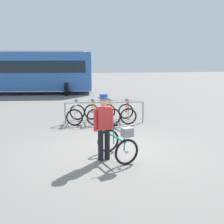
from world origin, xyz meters
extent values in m
plane|color=slate|center=(0.00, 0.00, 0.00)|extent=(80.00, 80.00, 0.00)
cylinder|color=#99999E|center=(-1.47, 3.44, 0.42)|extent=(0.06, 0.06, 0.85)
cylinder|color=#99999E|center=(1.67, 3.19, 0.42)|extent=(0.06, 0.06, 0.85)
cylinder|color=#99999E|center=(0.10, 3.31, 0.85)|extent=(3.14, 0.31, 0.05)
torus|color=black|center=(-0.96, 4.09, 0.33)|extent=(0.67, 0.20, 0.66)
cylinder|color=#B7B7BC|center=(-0.96, 4.09, 0.33)|extent=(0.09, 0.08, 0.08)
torus|color=black|center=(-1.12, 3.09, 0.33)|extent=(0.67, 0.20, 0.66)
cylinder|color=#B7B7BC|center=(-1.12, 3.09, 0.33)|extent=(0.09, 0.08, 0.08)
cube|color=silver|center=(-1.04, 3.59, 0.56)|extent=(0.18, 0.91, 0.04)
cube|color=silver|center=(-1.05, 3.54, 0.78)|extent=(0.13, 0.61, 0.04)
cylinder|color=silver|center=(-1.01, 3.77, 0.60)|extent=(0.03, 0.03, 0.55)
cube|color=black|center=(-1.01, 3.77, 0.88)|extent=(0.16, 0.26, 0.06)
cylinder|color=silver|center=(-1.10, 3.21, 0.65)|extent=(0.03, 0.03, 0.63)
cylinder|color=#B7B7BC|center=(-1.10, 3.21, 0.96)|extent=(0.52, 0.11, 0.03)
torus|color=black|center=(-0.35, 4.04, 0.33)|extent=(0.66, 0.09, 0.66)
cylinder|color=#B7B7BC|center=(-0.35, 4.04, 0.33)|extent=(0.08, 0.06, 0.08)
torus|color=black|center=(-0.33, 3.02, 0.33)|extent=(0.66, 0.09, 0.66)
cylinder|color=#B7B7BC|center=(-0.33, 3.02, 0.33)|extent=(0.08, 0.06, 0.08)
cube|color=orange|center=(-0.34, 3.53, 0.56)|extent=(0.05, 0.92, 0.04)
cube|color=orange|center=(-0.34, 3.48, 0.78)|extent=(0.05, 0.61, 0.04)
cylinder|color=orange|center=(-0.34, 3.72, 0.60)|extent=(0.03, 0.03, 0.55)
cube|color=black|center=(-0.34, 3.72, 0.88)|extent=(0.12, 0.24, 0.06)
cylinder|color=orange|center=(-0.34, 3.14, 0.65)|extent=(0.03, 0.03, 0.63)
cylinder|color=#B7B7BC|center=(-0.34, 3.14, 0.96)|extent=(0.52, 0.04, 0.03)
torus|color=black|center=(0.34, 3.98, 0.33)|extent=(0.66, 0.09, 0.66)
cylinder|color=#B7B7BC|center=(0.34, 3.98, 0.33)|extent=(0.08, 0.06, 0.08)
torus|color=black|center=(0.37, 2.96, 0.33)|extent=(0.66, 0.09, 0.66)
cylinder|color=#B7B7BC|center=(0.37, 2.96, 0.33)|extent=(0.08, 0.06, 0.08)
cube|color=yellow|center=(0.36, 3.47, 0.56)|extent=(0.06, 0.92, 0.04)
cube|color=yellow|center=(0.36, 3.42, 0.78)|extent=(0.05, 0.61, 0.04)
cylinder|color=yellow|center=(0.35, 3.66, 0.60)|extent=(0.03, 0.03, 0.55)
cube|color=black|center=(0.35, 3.66, 0.88)|extent=(0.13, 0.24, 0.06)
cylinder|color=yellow|center=(0.37, 3.09, 0.65)|extent=(0.03, 0.03, 0.63)
cylinder|color=#B7B7BC|center=(0.37, 3.09, 0.96)|extent=(0.52, 0.04, 0.03)
torus|color=black|center=(1.12, 3.92, 0.33)|extent=(0.66, 0.14, 0.66)
cylinder|color=#B7B7BC|center=(1.12, 3.92, 0.33)|extent=(0.09, 0.07, 0.08)
torus|color=black|center=(0.99, 2.91, 0.33)|extent=(0.66, 0.14, 0.66)
cylinder|color=#B7B7BC|center=(0.99, 2.91, 0.33)|extent=(0.09, 0.07, 0.08)
cube|color=red|center=(1.05, 3.42, 0.56)|extent=(0.15, 0.92, 0.04)
cube|color=red|center=(1.05, 3.37, 0.78)|extent=(0.11, 0.61, 0.04)
cylinder|color=red|center=(1.08, 3.60, 0.60)|extent=(0.03, 0.03, 0.55)
cube|color=black|center=(1.08, 3.60, 0.88)|extent=(0.15, 0.25, 0.06)
cylinder|color=red|center=(1.01, 3.03, 0.65)|extent=(0.03, 0.03, 0.63)
cylinder|color=#B7B7BC|center=(1.01, 3.03, 0.96)|extent=(0.52, 0.09, 0.03)
torus|color=black|center=(-0.32, -0.12, 0.33)|extent=(0.65, 0.25, 0.66)
cylinder|color=#B7B7BC|center=(-0.32, -0.12, 0.33)|extent=(0.09, 0.08, 0.08)
torus|color=black|center=(-0.02, -1.09, 0.33)|extent=(0.65, 0.25, 0.66)
cylinder|color=#B7B7BC|center=(-0.02, -1.09, 0.33)|extent=(0.09, 0.08, 0.08)
cube|color=teal|center=(-0.17, -0.60, 0.56)|extent=(0.30, 0.89, 0.04)
cube|color=teal|center=(-0.16, -0.65, 0.78)|extent=(0.21, 0.60, 0.04)
cylinder|color=teal|center=(-0.23, -0.43, 0.60)|extent=(0.03, 0.03, 0.55)
cube|color=black|center=(-0.23, -0.43, 0.88)|extent=(0.18, 0.26, 0.06)
cylinder|color=teal|center=(-0.06, -0.98, 0.65)|extent=(0.03, 0.03, 0.63)
cylinder|color=#B7B7BC|center=(-0.06, -0.98, 0.96)|extent=(0.51, 0.18, 0.03)
cube|color=gray|center=(-0.02, -1.11, 0.84)|extent=(0.31, 0.27, 0.22)
cylinder|color=black|center=(-0.61, -0.68, 0.41)|extent=(0.14, 0.14, 0.82)
cylinder|color=black|center=(-0.43, -0.64, 0.41)|extent=(0.14, 0.14, 0.82)
cube|color=red|center=(-0.52, -0.66, 1.11)|extent=(0.38, 0.27, 0.58)
cylinder|color=red|center=(-0.74, -0.69, 1.06)|extent=(0.09, 0.09, 0.55)
cylinder|color=red|center=(-0.31, -0.59, 1.06)|extent=(0.09, 0.09, 0.55)
sphere|color=beige|center=(-0.52, -0.66, 1.53)|extent=(0.22, 0.22, 0.22)
cylinder|color=#334C8C|center=(-0.52, -0.66, 1.63)|extent=(0.32, 0.32, 0.02)
cylinder|color=#334C8C|center=(-0.52, -0.66, 1.68)|extent=(0.20, 0.20, 0.09)
cube|color=#3366B7|center=(-4.40, 13.50, 1.65)|extent=(10.21, 3.56, 2.70)
cube|color=#19232D|center=(-4.40, 13.50, 2.00)|extent=(9.42, 3.49, 0.84)
cube|color=silver|center=(-4.40, 13.50, 3.04)|extent=(9.19, 3.20, 0.08)
cylinder|color=black|center=(-1.30, 11.91, 0.45)|extent=(0.35, 0.92, 0.90)
cylinder|color=black|center=(-1.03, 14.39, 0.45)|extent=(0.35, 0.92, 0.90)
camera|label=1|loc=(-1.49, -7.21, 2.60)|focal=43.18mm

